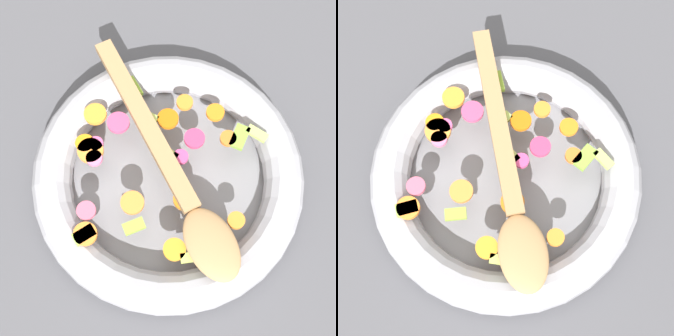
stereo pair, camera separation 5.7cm
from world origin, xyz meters
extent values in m
plane|color=#4C4C51|center=(0.00, 0.00, 0.00)|extent=(4.00, 4.00, 0.00)
cylinder|color=slate|center=(0.00, 0.00, 0.01)|extent=(0.29, 0.29, 0.01)
torus|color=#9E9EA5|center=(0.00, 0.00, 0.03)|extent=(0.34, 0.34, 0.05)
cylinder|color=orange|center=(-0.06, 0.08, 0.05)|extent=(0.03, 0.03, 0.01)
cylinder|color=orange|center=(-0.02, 0.11, 0.05)|extent=(0.04, 0.04, 0.01)
cylinder|color=orange|center=(-0.13, 0.00, 0.05)|extent=(0.04, 0.04, 0.01)
cylinder|color=orange|center=(0.08, -0.02, 0.05)|extent=(0.03, 0.03, 0.01)
cylinder|color=orange|center=(-0.01, -0.04, 0.05)|extent=(0.04, 0.04, 0.01)
cylinder|color=orange|center=(0.09, 0.02, 0.05)|extent=(0.02, 0.02, 0.01)
cylinder|color=orange|center=(0.07, 0.05, 0.05)|extent=(0.03, 0.03, 0.01)
cylinder|color=orange|center=(-0.06, -0.08, 0.05)|extent=(0.03, 0.03, 0.01)
cylinder|color=orange|center=(-0.01, -0.12, 0.05)|extent=(0.03, 0.03, 0.01)
cylinder|color=orange|center=(-0.06, -0.01, 0.05)|extent=(0.04, 0.04, 0.01)
cylinder|color=orange|center=(0.02, -0.10, 0.05)|extent=(0.02, 0.02, 0.01)
cylinder|color=orange|center=(-0.06, 0.09, 0.05)|extent=(0.03, 0.03, 0.01)
cylinder|color=orange|center=(0.04, 0.05, 0.05)|extent=(0.04, 0.04, 0.01)
cube|color=#82B13A|center=(0.09, -0.03, 0.05)|extent=(0.04, 0.03, 0.01)
cube|color=#99C143|center=(-0.13, 0.00, 0.05)|extent=(0.03, 0.02, 0.01)
cube|color=#B0C460|center=(0.11, -0.04, 0.05)|extent=(0.02, 0.03, 0.01)
cube|color=#84AF32|center=(0.04, 0.11, 0.05)|extent=(0.02, 0.03, 0.01)
cube|color=#BADB63|center=(0.02, 0.06, 0.05)|extent=(0.03, 0.02, 0.01)
cube|color=#B8C960|center=(0.01, 0.01, 0.05)|extent=(0.02, 0.03, 0.01)
cube|color=#B5C753|center=(-0.05, -0.10, 0.05)|extent=(0.03, 0.02, 0.01)
cube|color=#92B33A|center=(-0.08, -0.03, 0.05)|extent=(0.03, 0.02, 0.01)
cylinder|color=#E05086|center=(-0.05, 0.08, 0.05)|extent=(0.02, 0.02, 0.01)
cylinder|color=#D14573|center=(-0.01, 0.09, 0.05)|extent=(0.04, 0.04, 0.01)
cylinder|color=#E24381|center=(0.02, 0.00, 0.05)|extent=(0.02, 0.02, 0.01)
cylinder|color=pink|center=(-0.03, -0.08, 0.05)|extent=(0.03, 0.03, 0.01)
cylinder|color=#C93864|center=(0.05, 0.01, 0.05)|extent=(0.03, 0.03, 0.01)
cylinder|color=pink|center=(-0.06, 0.07, 0.05)|extent=(0.03, 0.03, 0.01)
cylinder|color=#CF5974|center=(-0.11, 0.02, 0.05)|extent=(0.03, 0.03, 0.01)
cube|color=#A87F51|center=(0.01, 0.06, 0.06)|extent=(0.08, 0.25, 0.01)
ellipsoid|color=#A87F51|center=(-0.03, -0.10, 0.06)|extent=(0.08, 0.10, 0.01)
camera|label=1|loc=(-0.13, -0.15, 0.58)|focal=50.00mm
camera|label=2|loc=(-0.08, -0.18, 0.58)|focal=50.00mm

